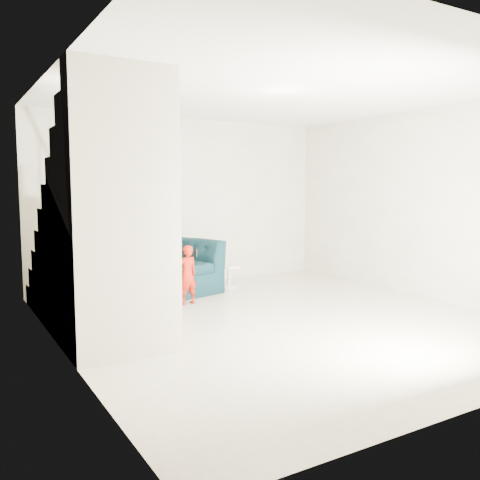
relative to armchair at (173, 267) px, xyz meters
name	(u,v)px	position (x,y,z in m)	size (l,w,h in m)	color
floor	(280,320)	(0.50, -2.07, -0.39)	(5.50, 5.50, 0.00)	tan
ceiling	(282,90)	(0.50, -2.07, 2.31)	(5.50, 5.50, 0.00)	silver
back_wall	(184,202)	(0.50, 0.68, 0.96)	(5.00, 5.00, 0.00)	#A6A187
left_wall	(60,213)	(-2.00, -2.07, 0.96)	(5.50, 5.50, 0.00)	#A6A187
right_wall	(424,204)	(3.00, -2.07, 0.96)	(5.50, 5.50, 0.00)	#A6A187
armchair	(173,267)	(0.00, 0.00, 0.00)	(1.22, 1.06, 0.79)	black
toddler	(187,275)	(-0.12, -0.76, 0.01)	(0.30, 0.19, 0.81)	#97040D
side_table	(229,272)	(0.95, -0.03, -0.15)	(0.36, 0.36, 0.36)	silver
staircase	(99,247)	(-1.50, -1.52, 0.55)	(1.02, 3.03, 3.62)	#ADA089
cushion	(158,250)	(-0.11, 0.32, 0.24)	(0.47, 0.13, 0.45)	black
throw	(138,263)	(-0.53, 0.04, 0.10)	(0.06, 0.56, 0.62)	black
phone	(196,253)	(-0.01, -0.82, 0.31)	(0.02, 0.05, 0.10)	black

